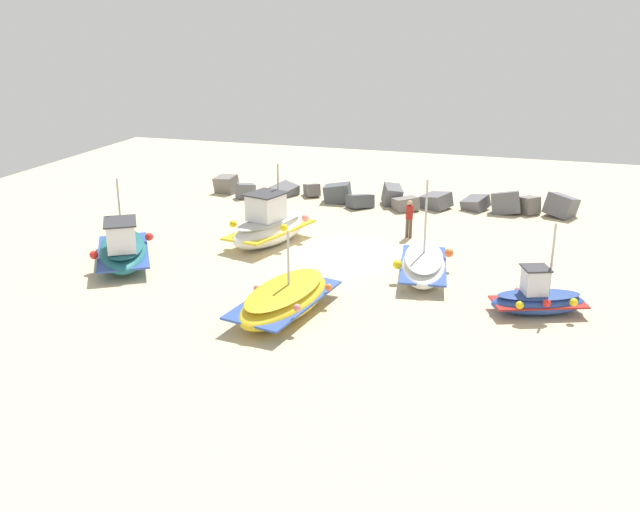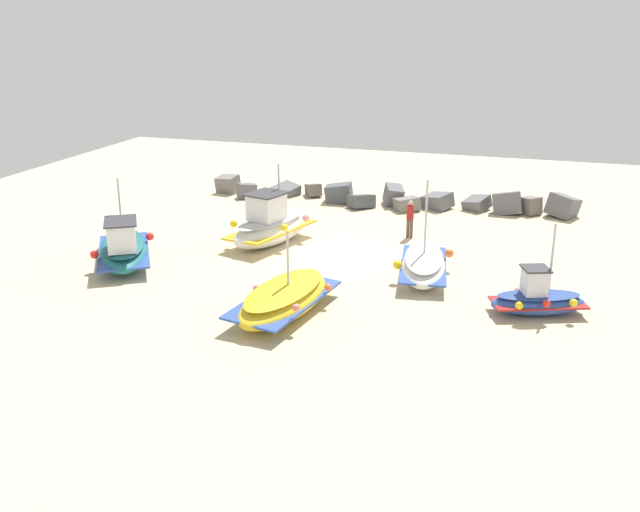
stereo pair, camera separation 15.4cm
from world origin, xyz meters
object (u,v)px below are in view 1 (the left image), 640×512
fishing_boat_3 (538,299)px  person_walking (409,216)px  fishing_boat_2 (285,299)px  fishing_boat_1 (123,249)px  fishing_boat_0 (269,226)px  fishing_boat_4 (423,264)px

fishing_boat_3 → person_walking: bearing=-72.5°
fishing_boat_2 → fishing_boat_3: fishing_boat_3 is taller
person_walking → fishing_boat_1: bearing=-46.8°
fishing_boat_3 → fishing_boat_0: bearing=-42.6°
fishing_boat_4 → fishing_boat_0: bearing=-114.6°
fishing_boat_0 → fishing_boat_2: 7.56m
fishing_boat_2 → person_walking: fishing_boat_2 is taller
fishing_boat_4 → fishing_boat_3: bearing=51.7°
fishing_boat_1 → fishing_boat_2: fishing_boat_1 is taller
fishing_boat_1 → fishing_boat_0: bearing=100.5°
fishing_boat_4 → fishing_boat_2: bearing=-46.2°
fishing_boat_1 → person_walking: 12.09m
fishing_boat_1 → person_walking: fishing_boat_1 is taller
fishing_boat_1 → fishing_boat_3: bearing=57.2°
fishing_boat_0 → fishing_boat_3: bearing=84.8°
fishing_boat_2 → person_walking: 9.77m
fishing_boat_3 → person_walking: size_ratio=1.99×
fishing_boat_0 → fishing_boat_3: fishing_boat_0 is taller
person_walking → fishing_boat_0: bearing=-55.2°
fishing_boat_2 → fishing_boat_3: 8.29m
fishing_boat_2 → fishing_boat_4: 6.14m
fishing_boat_0 → person_walking: size_ratio=2.79×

